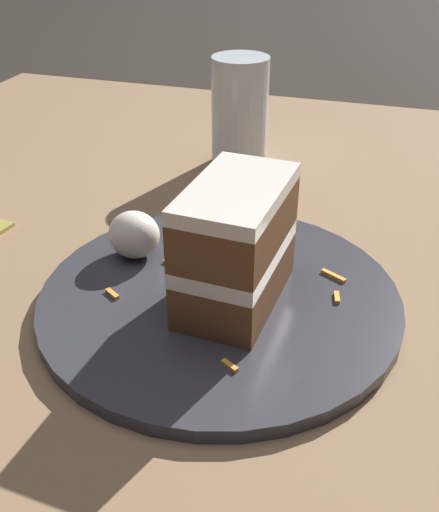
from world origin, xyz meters
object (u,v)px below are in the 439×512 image
object	(u,v)px
cake_slice	(236,245)
cream_dollop	(134,235)
orange_garnish	(218,229)
plate	(220,298)
drinking_glass	(240,119)

from	to	relation	value
cake_slice	cream_dollop	distance (m)	0.11
cream_dollop	orange_garnish	world-z (taller)	cream_dollop
plate	orange_garnish	world-z (taller)	orange_garnish
orange_garnish	drinking_glass	bearing A→B (deg)	99.72
cream_dollop	drinking_glass	distance (m)	0.26
cream_dollop	drinking_glass	size ratio (longest dim) A/B	0.35
cream_dollop	orange_garnish	distance (m)	0.09
plate	drinking_glass	bearing A→B (deg)	102.57
drinking_glass	cake_slice	bearing A→B (deg)	-74.97
plate	orange_garnish	bearing A→B (deg)	107.99
plate	drinking_glass	world-z (taller)	drinking_glass
plate	cream_dollop	distance (m)	0.10
cream_dollop	orange_garnish	xyz separation A→B (m)	(0.06, 0.07, -0.02)
cream_dollop	drinking_glass	bearing A→B (deg)	84.70
plate	orange_garnish	distance (m)	0.10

